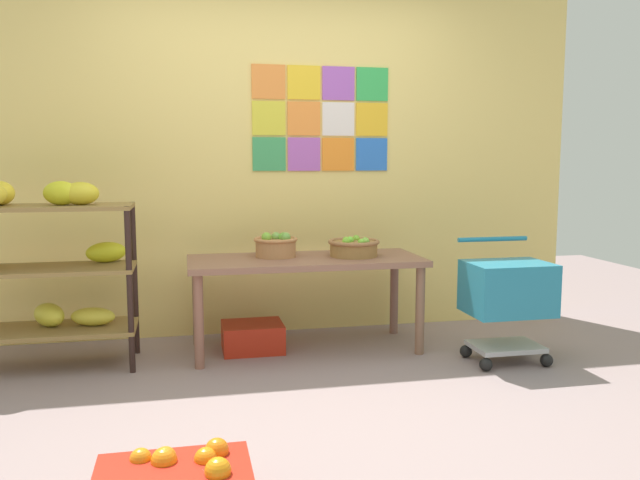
# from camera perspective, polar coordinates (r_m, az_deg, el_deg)

# --- Properties ---
(ground) EXTENTS (9.10, 9.10, 0.00)m
(ground) POSITION_cam_1_polar(r_m,az_deg,el_deg) (3.42, 0.42, -14.65)
(ground) COLOR gray
(back_wall_with_art) EXTENTS (4.54, 0.07, 2.67)m
(back_wall_with_art) POSITION_cam_1_polar(r_m,az_deg,el_deg) (4.74, -3.69, 7.89)
(back_wall_with_art) COLOR #EECF70
(back_wall_with_art) RESTS_ON ground
(banana_shelf_unit) EXTENTS (1.04, 0.50, 1.15)m
(banana_shelf_unit) POSITION_cam_1_polar(r_m,az_deg,el_deg) (4.22, -23.25, -1.27)
(banana_shelf_unit) COLOR black
(banana_shelf_unit) RESTS_ON ground
(display_table) EXTENTS (1.54, 0.65, 0.62)m
(display_table) POSITION_cam_1_polar(r_m,az_deg,el_deg) (4.28, -1.30, -2.57)
(display_table) COLOR #885C49
(display_table) RESTS_ON ground
(fruit_basket_back_right) EXTENTS (0.29, 0.29, 0.17)m
(fruit_basket_back_right) POSITION_cam_1_polar(r_m,az_deg,el_deg) (4.31, -3.93, -0.48)
(fruit_basket_back_right) COLOR #B37A4B
(fruit_basket_back_right) RESTS_ON display_table
(fruit_basket_centre) EXTENTS (0.35, 0.35, 0.14)m
(fruit_basket_centre) POSITION_cam_1_polar(r_m,az_deg,el_deg) (4.33, 3.01, -0.61)
(fruit_basket_centre) COLOR olive
(fruit_basket_centre) RESTS_ON display_table
(produce_crate_under_table) EXTENTS (0.40, 0.33, 0.19)m
(produce_crate_under_table) POSITION_cam_1_polar(r_m,az_deg,el_deg) (4.37, -6.00, -8.55)
(produce_crate_under_table) COLOR #B52613
(produce_crate_under_table) RESTS_ON ground
(shopping_cart) EXTENTS (0.51, 0.43, 0.77)m
(shopping_cart) POSITION_cam_1_polar(r_m,az_deg,el_deg) (4.20, 16.29, -4.54)
(shopping_cart) COLOR black
(shopping_cart) RESTS_ON ground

